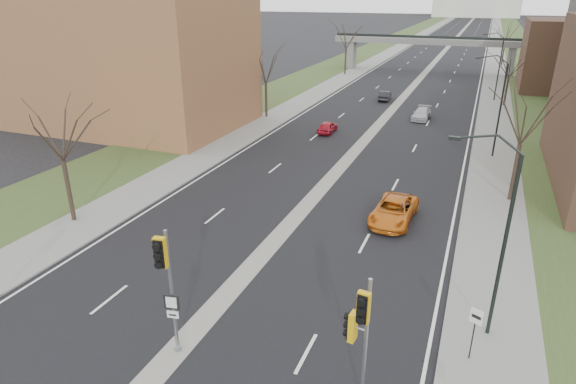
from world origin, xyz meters
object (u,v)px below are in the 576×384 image
Objects in this scene: car_left_far at (385,96)px; signal_pole_median at (166,274)px; speed_limit_sign at (475,325)px; signal_pole_right at (360,325)px; car_right_near at (394,211)px; car_left_near at (328,127)px; car_right_mid at (422,114)px.

signal_pole_median is at bearing 88.97° from car_left_far.
signal_pole_median is 11.98m from speed_limit_sign.
signal_pole_median reaches higher than speed_limit_sign.
car_left_far is (-2.10, 52.79, -3.22)m from signal_pole_median.
signal_pole_right reaches higher than car_right_near.
signal_pole_right is 36.00m from car_left_near.
car_right_mid is at bearing 74.10° from signal_pole_median.
car_left_near is at bearing 79.59° from car_left_far.
car_right_near is (5.88, 15.73, -3.12)m from signal_pole_median.
car_right_near is at bearing -83.89° from car_right_mid.
car_left_far is at bearing -98.00° from car_left_near.
car_right_near is at bearing 137.48° from speed_limit_sign.
car_left_far is at bearing 81.52° from signal_pole_median.
signal_pole_right is 53.31m from car_left_far.
car_right_mid is (-7.11, 39.70, -1.08)m from speed_limit_sign.
signal_pole_right is at bearing -7.72° from signal_pole_median.
speed_limit_sign reaches higher than car_left_far.
speed_limit_sign is (3.70, 3.72, -1.62)m from signal_pole_right.
car_right_mid is (8.34, 9.50, 0.04)m from car_left_near.
car_right_mid reaches higher than car_left_far.
signal_pole_median is at bearing -169.35° from signal_pole_right.
car_left_near is 0.94× the size of car_left_far.
car_left_near is at bearing 116.72° from signal_pole_right.
signal_pole_median is 52.93m from car_left_far.
speed_limit_sign is 0.53× the size of car_right_mid.
car_right_near is at bearing 98.85° from car_left_far.
car_left_far is at bearing 104.99° from car_right_near.
car_right_mid is at bearing 96.78° from car_right_near.
signal_pole_median is 1.06× the size of car_right_near.
car_left_far is (-9.45, 52.40, -2.72)m from signal_pole_right.
signal_pole_right reaches higher than car_left_near.
car_left_far is 0.86× the size of car_right_mid.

